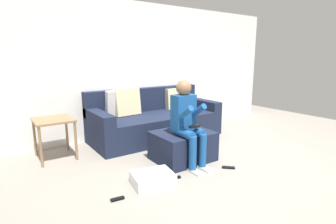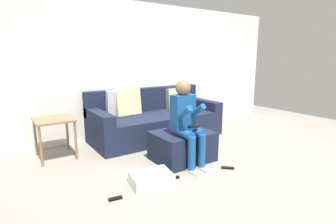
{
  "view_description": "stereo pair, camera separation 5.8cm",
  "coord_description": "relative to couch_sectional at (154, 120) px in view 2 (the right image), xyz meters",
  "views": [
    {
      "loc": [
        -2.57,
        -2.25,
        1.45
      ],
      "look_at": [
        -0.26,
        1.12,
        0.59
      ],
      "focal_mm": 28.1,
      "sensor_mm": 36.0,
      "label": 1
    },
    {
      "loc": [
        -2.52,
        -2.28,
        1.45
      ],
      "look_at": [
        -0.26,
        1.12,
        0.59
      ],
      "focal_mm": 28.1,
      "sensor_mm": 36.0,
      "label": 2
    }
  ],
  "objects": [
    {
      "name": "remote_under_side_table",
      "position": [
        -1.45,
        -1.65,
        -0.31
      ],
      "size": [
        0.15,
        0.06,
        0.02
      ],
      "primitive_type": "cube",
      "rotation": [
        0.0,
        0.0,
        -0.11
      ],
      "color": "black",
      "rests_on": "ground_plane"
    },
    {
      "name": "person_seated",
      "position": [
        -0.29,
        -1.33,
        0.33
      ],
      "size": [
        0.31,
        0.58,
        1.15
      ],
      "color": "#194C8C",
      "rests_on": "ground_plane"
    },
    {
      "name": "ground_plane",
      "position": [
        0.15,
        -1.74,
        -0.32
      ],
      "size": [
        8.15,
        8.15,
        0.0
      ],
      "primitive_type": "plane",
      "color": "gray"
    },
    {
      "name": "side_table",
      "position": [
        -1.71,
        -0.06,
        0.18
      ],
      "size": [
        0.52,
        0.57,
        0.59
      ],
      "color": "olive",
      "rests_on": "ground_plane"
    },
    {
      "name": "remote_by_storage_bin",
      "position": [
        -0.69,
        -1.59,
        -0.31
      ],
      "size": [
        0.18,
        0.09,
        0.02
      ],
      "primitive_type": "cube",
      "rotation": [
        0.0,
        0.0,
        -0.27
      ],
      "color": "black",
      "rests_on": "ground_plane"
    },
    {
      "name": "wall_back",
      "position": [
        0.15,
        0.47,
        0.9
      ],
      "size": [
        6.27,
        0.1,
        2.42
      ],
      "primitive_type": "cube",
      "color": "white",
      "rests_on": "ground_plane"
    },
    {
      "name": "remote_near_ottoman",
      "position": [
        0.08,
        -1.75,
        -0.31
      ],
      "size": [
        0.16,
        0.15,
        0.02
      ],
      "primitive_type": "cube",
      "rotation": [
        0.0,
        0.0,
        -0.77
      ],
      "color": "black",
      "rests_on": "ground_plane"
    },
    {
      "name": "couch_sectional",
      "position": [
        0.0,
        0.0,
        0.0
      ],
      "size": [
        2.33,
        0.97,
        0.92
      ],
      "color": "#192138",
      "rests_on": "ground_plane"
    },
    {
      "name": "storage_bin",
      "position": [
        -0.97,
        -1.56,
        -0.25
      ],
      "size": [
        0.52,
        0.43,
        0.14
      ],
      "primitive_type": "cube",
      "rotation": [
        0.0,
        0.0,
        -0.18
      ],
      "color": "silver",
      "rests_on": "ground_plane"
    },
    {
      "name": "ottoman",
      "position": [
        -0.23,
        -1.16,
        -0.11
      ],
      "size": [
        0.8,
        0.64,
        0.41
      ],
      "primitive_type": "cube",
      "color": "#192138",
      "rests_on": "ground_plane"
    }
  ]
}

